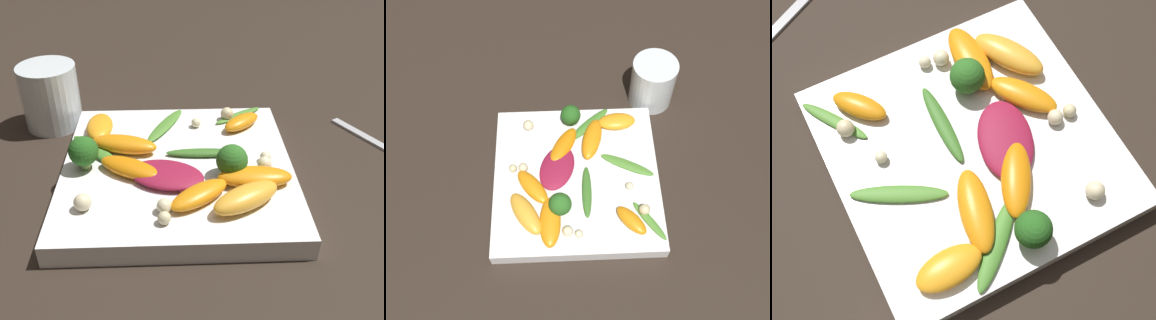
% 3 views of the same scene
% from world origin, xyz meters
% --- Properties ---
extents(ground_plane, '(2.40, 2.40, 0.00)m').
position_xyz_m(ground_plane, '(0.00, 0.00, 0.00)').
color(ground_plane, '#2D231C').
extents(plate, '(0.26, 0.26, 0.03)m').
position_xyz_m(plate, '(0.00, 0.00, 0.01)').
color(plate, white).
rests_on(plate, ground_plane).
extents(radicchio_leaf_0, '(0.10, 0.08, 0.01)m').
position_xyz_m(radicchio_leaf_0, '(0.01, 0.03, 0.03)').
color(radicchio_leaf_0, maroon).
rests_on(radicchio_leaf_0, plate).
extents(orange_segment_0, '(0.07, 0.06, 0.02)m').
position_xyz_m(orange_segment_0, '(-0.02, 0.07, 0.03)').
color(orange_segment_0, orange).
rests_on(orange_segment_0, plate).
extents(orange_segment_1, '(0.06, 0.05, 0.02)m').
position_xyz_m(orange_segment_1, '(-0.08, -0.08, 0.03)').
color(orange_segment_1, orange).
rests_on(orange_segment_1, plate).
extents(orange_segment_2, '(0.08, 0.03, 0.02)m').
position_xyz_m(orange_segment_2, '(-0.08, 0.04, 0.03)').
color(orange_segment_2, orange).
rests_on(orange_segment_2, plate).
extents(orange_segment_3, '(0.08, 0.05, 0.02)m').
position_xyz_m(orange_segment_3, '(0.06, -0.03, 0.03)').
color(orange_segment_3, orange).
rests_on(orange_segment_3, plate).
extents(orange_segment_4, '(0.04, 0.06, 0.02)m').
position_xyz_m(orange_segment_4, '(0.10, -0.07, 0.03)').
color(orange_segment_4, orange).
rests_on(orange_segment_4, plate).
extents(orange_segment_5, '(0.08, 0.06, 0.02)m').
position_xyz_m(orange_segment_5, '(0.05, 0.02, 0.03)').
color(orange_segment_5, orange).
rests_on(orange_segment_5, plate).
extents(orange_segment_6, '(0.08, 0.07, 0.02)m').
position_xyz_m(orange_segment_6, '(-0.07, 0.08, 0.04)').
color(orange_segment_6, '#FCAD33').
rests_on(orange_segment_6, plate).
extents(broccoli_floret_0, '(0.03, 0.03, 0.04)m').
position_xyz_m(broccoli_floret_0, '(-0.06, 0.03, 0.05)').
color(broccoli_floret_0, '#84AD5B').
rests_on(broccoli_floret_0, plate).
extents(broccoli_floret_1, '(0.03, 0.03, 0.04)m').
position_xyz_m(broccoli_floret_1, '(0.10, 0.01, 0.05)').
color(broccoli_floret_1, '#84AD5B').
rests_on(broccoli_floret_1, plate).
extents(arugula_sprig_0, '(0.06, 0.09, 0.01)m').
position_xyz_m(arugula_sprig_0, '(0.01, -0.08, 0.03)').
color(arugula_sprig_0, '#518E33').
rests_on(arugula_sprig_0, plate).
extents(arugula_sprig_1, '(0.09, 0.02, 0.01)m').
position_xyz_m(arugula_sprig_1, '(-0.03, -0.01, 0.03)').
color(arugula_sprig_1, '#3D7528').
rests_on(arugula_sprig_1, plate).
extents(arugula_sprig_2, '(0.07, 0.05, 0.00)m').
position_xyz_m(arugula_sprig_2, '(-0.08, -0.11, 0.03)').
color(arugula_sprig_2, '#518E33').
rests_on(arugula_sprig_2, plate).
extents(arugula_sprig_3, '(0.07, 0.08, 0.01)m').
position_xyz_m(arugula_sprig_3, '(0.10, -0.03, 0.03)').
color(arugula_sprig_3, '#47842D').
rests_on(arugula_sprig_3, plate).
extents(macadamia_nut_0, '(0.01, 0.01, 0.01)m').
position_xyz_m(macadamia_nut_0, '(0.01, 0.10, 0.03)').
color(macadamia_nut_0, beige).
rests_on(macadamia_nut_0, plate).
extents(macadamia_nut_1, '(0.01, 0.01, 0.01)m').
position_xyz_m(macadamia_nut_1, '(-0.02, -0.08, 0.03)').
color(macadamia_nut_1, beige).
rests_on(macadamia_nut_1, plate).
extents(macadamia_nut_2, '(0.02, 0.02, 0.02)m').
position_xyz_m(macadamia_nut_2, '(0.09, 0.08, 0.03)').
color(macadamia_nut_2, beige).
rests_on(macadamia_nut_2, plate).
extents(macadamia_nut_3, '(0.01, 0.01, 0.01)m').
position_xyz_m(macadamia_nut_3, '(-0.10, 0.00, 0.03)').
color(macadamia_nut_3, beige).
rests_on(macadamia_nut_3, plate).
extents(macadamia_nut_4, '(0.02, 0.02, 0.02)m').
position_xyz_m(macadamia_nut_4, '(0.01, 0.08, 0.03)').
color(macadamia_nut_4, beige).
rests_on(macadamia_nut_4, plate).
extents(macadamia_nut_5, '(0.02, 0.02, 0.02)m').
position_xyz_m(macadamia_nut_5, '(-0.07, -0.10, 0.03)').
color(macadamia_nut_5, beige).
rests_on(macadamia_nut_5, plate).
extents(macadamia_nut_6, '(0.02, 0.02, 0.02)m').
position_xyz_m(macadamia_nut_6, '(-0.10, 0.02, 0.03)').
color(macadamia_nut_6, beige).
rests_on(macadamia_nut_6, plate).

